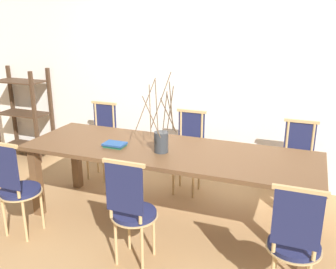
{
  "coord_description": "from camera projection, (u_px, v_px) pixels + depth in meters",
  "views": [
    {
      "loc": [
        1.22,
        -3.16,
        2.01
      ],
      "look_at": [
        0.0,
        0.0,
        0.93
      ],
      "focal_mm": 40.0,
      "sensor_mm": 36.0,
      "label": 1
    }
  ],
  "objects": [
    {
      "name": "shelving_rack",
      "position": [
        23.0,
        114.0,
        5.43
      ],
      "size": [
        0.76,
        0.4,
        1.3
      ],
      "color": "#422D1E",
      "rests_on": "ground_plane"
    },
    {
      "name": "vase_centerpiece",
      "position": [
        161.0,
        139.0,
        3.5
      ],
      "size": [
        0.35,
        0.37,
        0.74
      ],
      "color": "#33383D",
      "rests_on": "dining_table"
    },
    {
      "name": "chair_near_left",
      "position": [
        131.0,
        208.0,
        3.03
      ],
      "size": [
        0.39,
        0.39,
        0.97
      ],
      "color": "#1E234C",
      "rests_on": "ground_plane"
    },
    {
      "name": "dining_table",
      "position": [
        168.0,
        158.0,
        3.63
      ],
      "size": [
        2.85,
        0.92,
        0.78
      ],
      "color": "brown",
      "rests_on": "ground_plane"
    },
    {
      "name": "chair_far_leftend",
      "position": [
        101.0,
        138.0,
        4.75
      ],
      "size": [
        0.39,
        0.39,
        0.97
      ],
      "rotation": [
        0.0,
        0.0,
        3.14
      ],
      "color": "#1E234C",
      "rests_on": "ground_plane"
    },
    {
      "name": "chair_near_center",
      "position": [
        294.0,
        241.0,
        2.6
      ],
      "size": [
        0.39,
        0.39,
        0.97
      ],
      "color": "#1E234C",
      "rests_on": "ground_plane"
    },
    {
      "name": "ground_plane",
      "position": [
        168.0,
        220.0,
        3.84
      ],
      "size": [
        16.0,
        16.0,
        0.0
      ],
      "primitive_type": "plane",
      "color": "#A87F51"
    },
    {
      "name": "chair_far_left",
      "position": [
        188.0,
        150.0,
        4.36
      ],
      "size": [
        0.39,
        0.39,
        0.97
      ],
      "rotation": [
        0.0,
        0.0,
        3.14
      ],
      "color": "#1E234C",
      "rests_on": "ground_plane"
    },
    {
      "name": "chair_far_center",
      "position": [
        297.0,
        164.0,
        3.94
      ],
      "size": [
        0.39,
        0.39,
        0.97
      ],
      "rotation": [
        0.0,
        0.0,
        3.14
      ],
      "color": "#1E234C",
      "rests_on": "ground_plane"
    },
    {
      "name": "book_stack",
      "position": [
        115.0,
        145.0,
        3.67
      ],
      "size": [
        0.21,
        0.16,
        0.04
      ],
      "color": "#1E6B4C",
      "rests_on": "dining_table"
    },
    {
      "name": "chair_near_leftend",
      "position": [
        16.0,
        186.0,
        3.44
      ],
      "size": [
        0.39,
        0.39,
        0.97
      ],
      "color": "#1E234C",
      "rests_on": "ground_plane"
    },
    {
      "name": "wall_rear",
      "position": [
        206.0,
        51.0,
        4.47
      ],
      "size": [
        12.0,
        0.06,
        3.2
      ],
      "color": "white",
      "rests_on": "ground_plane"
    }
  ]
}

